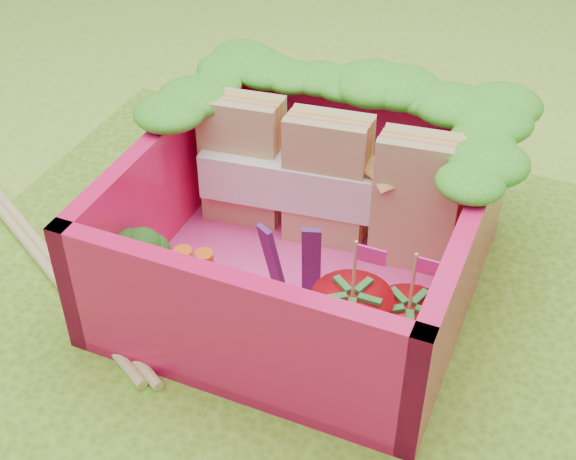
% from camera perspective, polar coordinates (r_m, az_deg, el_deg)
% --- Properties ---
extents(ground, '(14.00, 14.00, 0.00)m').
position_cam_1_polar(ground, '(3.16, -2.22, -5.46)').
color(ground, '#7CBA34').
rests_on(ground, ground).
extents(placemat, '(2.60, 2.60, 0.03)m').
position_cam_1_polar(placemat, '(3.15, -2.22, -5.26)').
color(placemat, '#5D8F20').
rests_on(placemat, ground).
extents(bento_floor, '(1.30, 1.30, 0.05)m').
position_cam_1_polar(bento_floor, '(3.20, 1.00, -3.41)').
color(bento_floor, '#F03D9B').
rests_on(bento_floor, placemat).
extents(bento_box, '(1.30, 1.30, 0.55)m').
position_cam_1_polar(bento_box, '(3.04, 1.05, 0.09)').
color(bento_box, '#ED1457').
rests_on(bento_box, placemat).
extents(lettuce_ruffle, '(1.43, 0.83, 0.11)m').
position_cam_1_polar(lettuce_ruffle, '(3.24, 4.48, 9.75)').
color(lettuce_ruffle, '#238C19').
rests_on(lettuce_ruffle, bento_box).
extents(sandwich_stack, '(1.08, 0.30, 0.57)m').
position_cam_1_polar(sandwich_stack, '(3.19, 2.89, 3.45)').
color(sandwich_stack, tan).
rests_on(sandwich_stack, bento_floor).
extents(broccoli, '(0.33, 0.33, 0.26)m').
position_cam_1_polar(broccoli, '(3.03, -10.23, -1.77)').
color(broccoli, '#588F45').
rests_on(broccoli, bento_floor).
extents(carrot_sticks, '(0.13, 0.12, 0.27)m').
position_cam_1_polar(carrot_sticks, '(2.99, -6.62, -3.42)').
color(carrot_sticks, orange).
rests_on(carrot_sticks, bento_floor).
extents(purple_wedges, '(0.20, 0.11, 0.38)m').
position_cam_1_polar(purple_wedges, '(2.94, 0.32, -2.38)').
color(purple_wedges, '#421855').
rests_on(purple_wedges, bento_floor).
extents(strawberry_left, '(0.28, 0.28, 0.52)m').
position_cam_1_polar(strawberry_left, '(2.78, 4.47, -6.79)').
color(strawberry_left, red).
rests_on(strawberry_left, bento_floor).
extents(strawberry_right, '(0.25, 0.25, 0.49)m').
position_cam_1_polar(strawberry_right, '(2.79, 8.39, -7.32)').
color(strawberry_right, red).
rests_on(strawberry_right, bento_floor).
extents(snap_peas, '(0.61, 0.49, 0.05)m').
position_cam_1_polar(snap_peas, '(2.93, 6.63, -7.39)').
color(snap_peas, '#76C43D').
rests_on(snap_peas, bento_floor).
extents(chopsticks, '(1.93, 1.10, 0.04)m').
position_cam_1_polar(chopsticks, '(3.60, -18.19, -0.20)').
color(chopsticks, '#DCC278').
rests_on(chopsticks, placemat).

